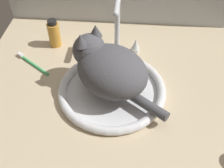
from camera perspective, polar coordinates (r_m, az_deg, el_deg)
name	(u,v)px	position (r cm, az deg, el deg)	size (l,w,h in cm)	color
countertop	(117,87)	(95.03, 1.19, -0.66)	(103.88, 78.64, 3.00)	#CCB793
sink_basin	(112,89)	(90.41, 0.00, -1.19)	(37.04, 37.04, 2.90)	white
faucet	(117,33)	(102.09, 1.08, 10.95)	(18.05, 11.01, 22.79)	silver
cat	(107,67)	(84.80, -1.03, 3.71)	(34.42, 30.68, 18.48)	#4C4C51
amber_bottle	(54,34)	(110.15, -12.44, 10.61)	(4.80, 4.80, 11.81)	gold
toothbrush	(32,63)	(105.57, -16.93, 4.30)	(15.22, 11.28, 1.70)	#3FB266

